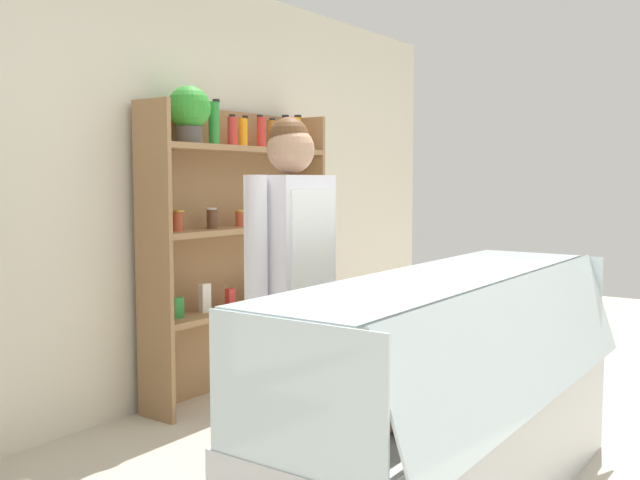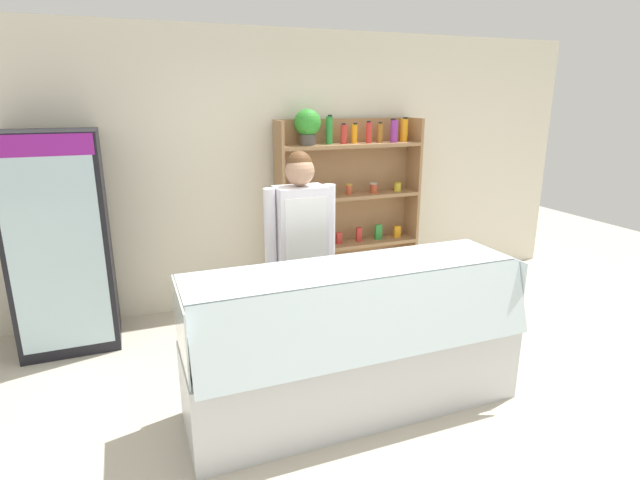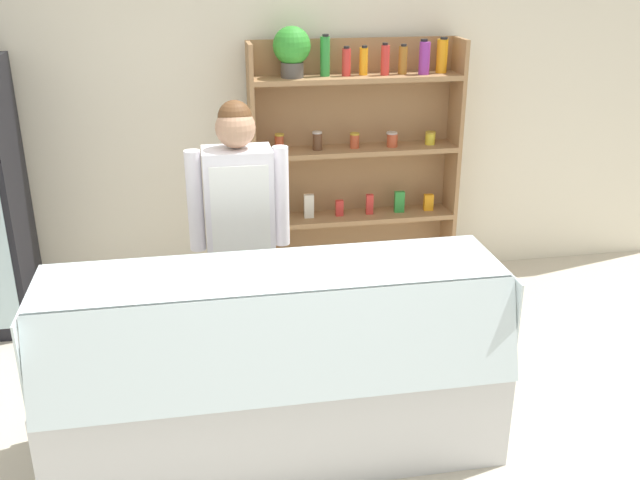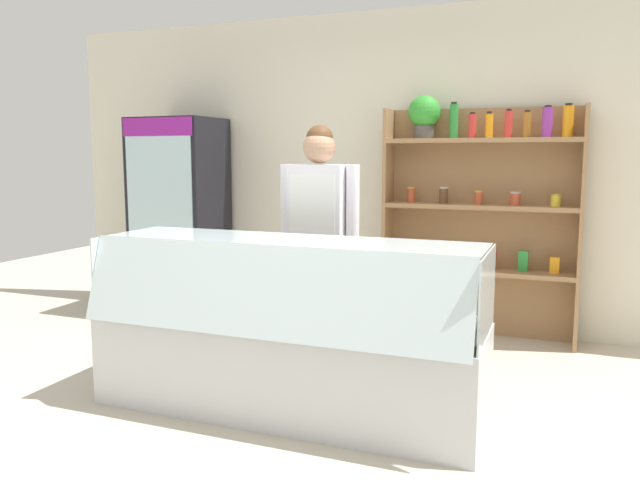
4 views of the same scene
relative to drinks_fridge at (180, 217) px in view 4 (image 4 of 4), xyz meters
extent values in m
plane|color=beige|center=(2.09, -1.79, -0.91)|extent=(12.00, 12.00, 0.00)
cube|color=silver|center=(2.09, 0.42, 0.44)|extent=(6.80, 0.10, 2.70)
cube|color=black|center=(0.00, 0.01, 0.00)|extent=(0.75, 0.61, 1.81)
cube|color=silver|center=(0.00, -0.31, 0.00)|extent=(0.67, 0.01, 1.61)
cube|color=#8C1E8C|center=(0.00, -0.31, 0.82)|extent=(0.71, 0.01, 0.16)
cylinder|color=#3356B2|center=(-0.21, -0.24, -0.58)|extent=(0.06, 0.06, 0.17)
cylinder|color=#3356B2|center=(0.00, -0.24, -0.57)|extent=(0.06, 0.06, 0.17)
cylinder|color=silver|center=(0.21, -0.24, -0.55)|extent=(0.05, 0.05, 0.21)
cylinder|color=#2D8C38|center=(-0.21, -0.24, -0.08)|extent=(0.06, 0.06, 0.21)
cylinder|color=#3356B2|center=(0.00, -0.24, -0.11)|extent=(0.06, 0.06, 0.16)
cylinder|color=orange|center=(0.21, -0.24, -0.10)|extent=(0.06, 0.06, 0.17)
cylinder|color=red|center=(-0.24, -0.24, 0.37)|extent=(0.05, 0.05, 0.16)
cylinder|color=#2D8C38|center=(-0.08, -0.24, 0.36)|extent=(0.06, 0.06, 0.15)
cylinder|color=red|center=(0.08, -0.24, 0.38)|extent=(0.07, 0.07, 0.20)
cylinder|color=orange|center=(0.24, -0.24, 0.37)|extent=(0.05, 0.05, 0.17)
cube|color=#9E754C|center=(2.70, 0.31, 0.02)|extent=(1.53, 0.02, 1.85)
cube|color=#9E754C|center=(1.95, 0.17, 0.02)|extent=(0.03, 0.28, 1.85)
cube|color=#9E754C|center=(3.45, 0.17, 0.02)|extent=(0.03, 0.28, 1.85)
cube|color=#9E754C|center=(2.70, 0.17, -0.35)|extent=(1.47, 0.28, 0.04)
cube|color=#9E754C|center=(2.70, 0.17, 0.17)|extent=(1.47, 0.28, 0.04)
cube|color=#9E754C|center=(2.70, 0.17, 0.69)|extent=(1.47, 0.28, 0.04)
cylinder|color=#4C4742|center=(2.24, 0.17, 0.76)|extent=(0.16, 0.16, 0.10)
sphere|color=green|center=(2.24, 0.17, 0.92)|extent=(0.26, 0.26, 0.26)
cylinder|color=#2D8C38|center=(2.47, 0.19, 0.84)|extent=(0.07, 0.07, 0.27)
cylinder|color=black|center=(2.47, 0.17, 0.98)|extent=(0.04, 0.04, 0.02)
cylinder|color=red|center=(2.62, 0.17, 0.80)|extent=(0.06, 0.06, 0.19)
cylinder|color=black|center=(2.62, 0.17, 0.90)|extent=(0.04, 0.04, 0.02)
cylinder|color=orange|center=(2.75, 0.19, 0.80)|extent=(0.06, 0.06, 0.19)
cylinder|color=black|center=(2.75, 0.17, 0.90)|extent=(0.04, 0.04, 0.02)
cylinder|color=red|center=(2.89, 0.16, 0.81)|extent=(0.06, 0.06, 0.20)
cylinder|color=black|center=(2.89, 0.17, 0.92)|extent=(0.04, 0.04, 0.02)
cylinder|color=#9E6623|center=(3.03, 0.18, 0.80)|extent=(0.06, 0.06, 0.19)
cylinder|color=black|center=(3.03, 0.17, 0.90)|extent=(0.04, 0.04, 0.02)
cylinder|color=purple|center=(3.17, 0.14, 0.82)|extent=(0.08, 0.08, 0.22)
cylinder|color=black|center=(3.17, 0.17, 0.94)|extent=(0.05, 0.05, 0.02)
cylinder|color=orange|center=(3.32, 0.19, 0.82)|extent=(0.08, 0.08, 0.23)
cylinder|color=black|center=(3.32, 0.17, 0.95)|extent=(0.05, 0.05, 0.02)
cylinder|color=#BF4C2D|center=(2.14, 0.18, 0.24)|extent=(0.07, 0.07, 0.11)
cylinder|color=gold|center=(2.14, 0.17, 0.31)|extent=(0.07, 0.07, 0.01)
cylinder|color=brown|center=(2.41, 0.16, 0.24)|extent=(0.07, 0.07, 0.12)
cylinder|color=silver|center=(2.41, 0.17, 0.31)|extent=(0.07, 0.07, 0.01)
cylinder|color=#BF4C2D|center=(2.69, 0.17, 0.23)|extent=(0.07, 0.07, 0.10)
cylinder|color=gold|center=(2.69, 0.17, 0.29)|extent=(0.07, 0.07, 0.01)
cylinder|color=#BF4C2D|center=(2.97, 0.15, 0.23)|extent=(0.08, 0.08, 0.09)
cylinder|color=silver|center=(2.97, 0.17, 0.28)|extent=(0.08, 0.08, 0.01)
cylinder|color=yellow|center=(3.26, 0.17, 0.23)|extent=(0.07, 0.07, 0.08)
cylinder|color=gold|center=(3.26, 0.17, 0.27)|extent=(0.08, 0.08, 0.01)
cube|color=#2D8C38|center=(2.12, 0.17, -0.27)|extent=(0.08, 0.04, 0.12)
cube|color=silver|center=(2.35, 0.17, -0.24)|extent=(0.07, 0.04, 0.18)
cube|color=red|center=(2.58, 0.17, -0.27)|extent=(0.06, 0.04, 0.12)
cube|color=red|center=(2.81, 0.17, -0.26)|extent=(0.06, 0.04, 0.15)
cube|color=#2D8C38|center=(3.05, 0.17, -0.25)|extent=(0.08, 0.04, 0.16)
cube|color=orange|center=(3.28, 0.17, -0.27)|extent=(0.07, 0.04, 0.13)
cube|color=silver|center=(1.87, -1.72, -0.63)|extent=(2.24, 0.68, 0.55)
cube|color=white|center=(1.87, -1.72, -0.34)|extent=(2.18, 0.62, 0.03)
cube|color=silver|center=(1.87, -2.04, -0.13)|extent=(2.20, 0.16, 0.47)
cube|color=silver|center=(1.87, -1.67, 0.09)|extent=(2.20, 0.52, 0.01)
cube|color=silver|center=(0.76, -1.72, -0.13)|extent=(0.01, 0.64, 0.45)
cube|color=silver|center=(2.98, -1.72, -0.13)|extent=(0.01, 0.64, 0.45)
cube|color=tan|center=(1.02, -1.64, -0.30)|extent=(0.16, 0.12, 0.05)
cube|color=white|center=(1.02, -1.84, -0.30)|extent=(0.05, 0.03, 0.02)
cube|color=beige|center=(1.45, -1.64, -0.30)|extent=(0.16, 0.12, 0.05)
cube|color=white|center=(1.45, -1.84, -0.30)|extent=(0.05, 0.03, 0.02)
cube|color=beige|center=(1.87, -1.64, -0.30)|extent=(0.16, 0.10, 0.04)
cube|color=white|center=(1.87, -1.84, -0.30)|extent=(0.05, 0.03, 0.02)
cube|color=tan|center=(2.29, -1.64, -0.30)|extent=(0.16, 0.13, 0.04)
cube|color=white|center=(2.29, -1.84, -0.30)|extent=(0.05, 0.03, 0.02)
cube|color=beige|center=(2.72, -1.64, -0.30)|extent=(0.16, 0.11, 0.05)
cube|color=white|center=(2.72, -1.84, -0.30)|extent=(0.05, 0.03, 0.02)
cylinder|color=tan|center=(0.93, -1.82, -0.25)|extent=(0.18, 0.16, 0.15)
cylinder|color=#C1706B|center=(1.15, -1.82, -0.26)|extent=(0.18, 0.15, 0.13)
cylinder|color=#C1706B|center=(1.37, -1.82, -0.27)|extent=(0.21, 0.13, 0.12)
cylinder|color=white|center=(2.43, -1.80, -0.21)|extent=(0.07, 0.07, 0.23)
cylinder|color=white|center=(2.53, -1.80, -0.21)|extent=(0.07, 0.07, 0.22)
cylinder|color=#4C4233|center=(1.68, -0.95, -0.52)|extent=(0.13, 0.13, 0.78)
cylinder|color=#4C4233|center=(1.85, -0.95, -0.52)|extent=(0.13, 0.13, 0.78)
cube|color=white|center=(1.77, -0.95, 0.19)|extent=(0.38, 0.24, 0.64)
cube|color=white|center=(1.77, -1.08, -0.15)|extent=(0.32, 0.01, 1.20)
cylinder|color=white|center=(1.53, -0.95, 0.22)|extent=(0.09, 0.09, 0.58)
cylinder|color=white|center=(2.01, -0.95, 0.22)|extent=(0.09, 0.09, 0.58)
sphere|color=tan|center=(1.77, -0.95, 0.63)|extent=(0.22, 0.22, 0.22)
sphere|color=brown|center=(1.77, -0.94, 0.68)|extent=(0.19, 0.19, 0.19)
camera|label=1|loc=(-0.83, -2.93, 0.49)|focal=40.00mm
camera|label=2|loc=(0.56, -4.45, 1.15)|focal=28.00mm
camera|label=3|loc=(1.54, -4.77, 1.50)|focal=40.00mm
camera|label=4|loc=(3.31, -4.90, 0.57)|focal=35.00mm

